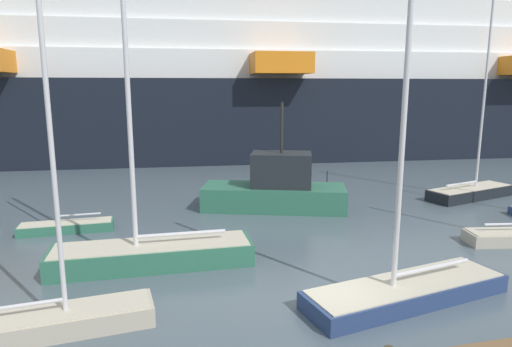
{
  "coord_description": "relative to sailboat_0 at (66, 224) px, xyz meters",
  "views": [
    {
      "loc": [
        -5.04,
        -11.61,
        6.58
      ],
      "look_at": [
        0.0,
        9.82,
        2.33
      ],
      "focal_mm": 31.2,
      "sensor_mm": 36.0,
      "label": 1
    }
  ],
  "objects": [
    {
      "name": "sailboat_2",
      "position": [
        1.12,
        -9.19,
        0.11
      ],
      "size": [
        5.64,
        1.94,
        10.01
      ],
      "rotation": [
        0.0,
        0.0,
        0.11
      ],
      "color": "#BCB29E",
      "rests_on": "ground_plane"
    },
    {
      "name": "channel_buoy_0",
      "position": [
        15.03,
        5.25,
        -0.09
      ],
      "size": [
        0.54,
        0.54,
        1.29
      ],
      "color": "red",
      "rests_on": "ground_plane"
    },
    {
      "name": "sailboat_3",
      "position": [
        3.88,
        -5.01,
        0.31
      ],
      "size": [
        7.43,
        2.02,
        14.6
      ],
      "rotation": [
        0.0,
        0.0,
        3.13
      ],
      "color": "#2D6B51",
      "rests_on": "ground_plane"
    },
    {
      "name": "sailboat_1",
      "position": [
        22.69,
        1.28,
        0.16
      ],
      "size": [
        6.15,
        3.13,
        11.58
      ],
      "rotation": [
        0.0,
        0.0,
        0.26
      ],
      "color": "black",
      "rests_on": "ground_plane"
    },
    {
      "name": "sailboat_7",
      "position": [
        11.62,
        -9.7,
        0.15
      ],
      "size": [
        7.09,
        3.1,
        11.57
      ],
      "rotation": [
        0.0,
        0.0,
        3.33
      ],
      "color": "navy",
      "rests_on": "ground_plane"
    },
    {
      "name": "sailboat_0",
      "position": [
        0.0,
        0.0,
        0.0
      ],
      "size": [
        4.18,
        1.17,
        7.79
      ],
      "rotation": [
        0.0,
        0.0,
        3.17
      ],
      "color": "#2D6B51",
      "rests_on": "ground_plane"
    },
    {
      "name": "cruise_ship",
      "position": [
        3.57,
        25.83,
        7.24
      ],
      "size": [
        135.08,
        28.86,
        23.73
      ],
      "rotation": [
        0.0,
        0.0,
        -0.08
      ],
      "color": "black",
      "rests_on": "ground_plane"
    },
    {
      "name": "fishing_boat_0",
      "position": [
        10.57,
        1.62,
        0.77
      ],
      "size": [
        8.19,
        5.0,
        5.84
      ],
      "rotation": [
        0.0,
        0.0,
        -0.32
      ],
      "color": "#2D6B51",
      "rests_on": "ground_plane"
    },
    {
      "name": "ground_plane",
      "position": [
        9.09,
        -9.65,
        -0.37
      ],
      "size": [
        600.0,
        600.0,
        0.0
      ],
      "primitive_type": "plane",
      "color": "#4C5B66"
    }
  ]
}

